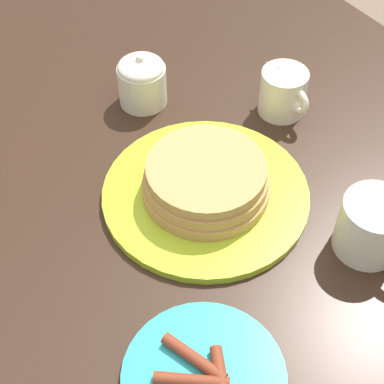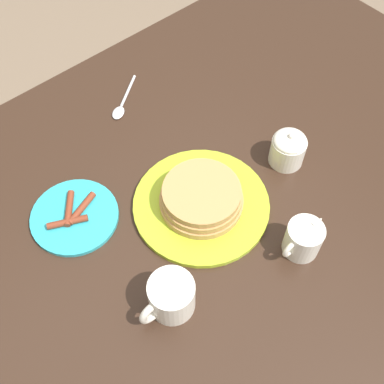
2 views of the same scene
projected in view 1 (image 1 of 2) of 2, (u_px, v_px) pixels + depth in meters
dining_table at (185, 230)px, 0.91m from camera, size 1.59×1.06×0.78m
pancake_plate at (206, 185)px, 0.81m from camera, size 0.29×0.29×0.06m
side_plate_bacon at (204, 377)px, 0.64m from camera, size 0.18×0.18×0.02m
coffee_mug at (373, 227)px, 0.74m from camera, size 0.12×0.09×0.08m
creamer_pitcher at (283, 91)px, 0.91m from camera, size 0.11×0.07×0.08m
sugar_bowl at (142, 80)px, 0.93m from camera, size 0.08×0.08×0.09m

